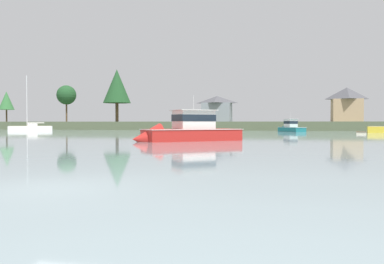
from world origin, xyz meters
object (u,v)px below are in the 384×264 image
(sailboat_white, at_px, (31,129))
(dinghy_cream, at_px, (361,133))
(cruiser_red, at_px, (183,134))
(cruiser_teal, at_px, (289,129))

(sailboat_white, relative_size, dinghy_cream, 3.85)
(sailboat_white, xyz_separation_m, cruiser_red, (44.87, -41.90, 0.41))
(cruiser_red, xyz_separation_m, cruiser_teal, (10.47, 43.33, -0.13))
(sailboat_white, bearing_deg, cruiser_red, -43.04)
(cruiser_teal, bearing_deg, dinghy_cream, -57.76)
(cruiser_teal, bearing_deg, cruiser_red, -103.58)
(sailboat_white, height_order, cruiser_teal, sailboat_white)
(sailboat_white, height_order, cruiser_red, sailboat_white)
(cruiser_red, bearing_deg, dinghy_cream, 52.66)
(cruiser_red, xyz_separation_m, dinghy_cream, (20.69, 27.12, -0.55))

